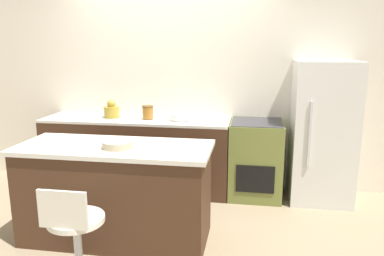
{
  "coord_description": "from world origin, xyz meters",
  "views": [
    {
      "loc": [
        1.06,
        -3.97,
        1.77
      ],
      "look_at": [
        0.45,
        -0.29,
        0.94
      ],
      "focal_mm": 35.0,
      "sensor_mm": 36.0,
      "label": 1
    }
  ],
  "objects_px": {
    "kettle": "(112,110)",
    "mixing_bowl": "(181,117)",
    "stool_chair": "(75,237)",
    "refrigerator": "(323,132)",
    "oven_range": "(256,159)"
  },
  "relations": [
    {
      "from": "refrigerator",
      "to": "kettle",
      "type": "distance_m",
      "value": 2.5
    },
    {
      "from": "kettle",
      "to": "mixing_bowl",
      "type": "relative_size",
      "value": 0.9
    },
    {
      "from": "stool_chair",
      "to": "kettle",
      "type": "bearing_deg",
      "value": 103.01
    },
    {
      "from": "stool_chair",
      "to": "mixing_bowl",
      "type": "distance_m",
      "value": 2.07
    },
    {
      "from": "kettle",
      "to": "mixing_bowl",
      "type": "bearing_deg",
      "value": 0.0
    },
    {
      "from": "stool_chair",
      "to": "kettle",
      "type": "distance_m",
      "value": 2.09
    },
    {
      "from": "mixing_bowl",
      "to": "stool_chair",
      "type": "bearing_deg",
      "value": -101.7
    },
    {
      "from": "refrigerator",
      "to": "stool_chair",
      "type": "xyz_separation_m",
      "value": [
        -2.04,
        -1.99,
        -0.4
      ]
    },
    {
      "from": "oven_range",
      "to": "refrigerator",
      "type": "xyz_separation_m",
      "value": [
        0.74,
        0.0,
        0.35
      ]
    },
    {
      "from": "refrigerator",
      "to": "stool_chair",
      "type": "bearing_deg",
      "value": -135.68
    },
    {
      "from": "oven_range",
      "to": "kettle",
      "type": "relative_size",
      "value": 4.09
    },
    {
      "from": "kettle",
      "to": "mixing_bowl",
      "type": "distance_m",
      "value": 0.86
    },
    {
      "from": "refrigerator",
      "to": "mixing_bowl",
      "type": "distance_m",
      "value": 1.64
    },
    {
      "from": "kettle",
      "to": "mixing_bowl",
      "type": "xyz_separation_m",
      "value": [
        0.86,
        0.0,
        -0.05
      ]
    },
    {
      "from": "oven_range",
      "to": "refrigerator",
      "type": "height_order",
      "value": "refrigerator"
    }
  ]
}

